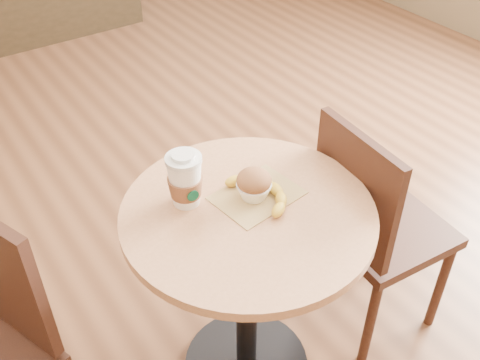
{
  "coord_description": "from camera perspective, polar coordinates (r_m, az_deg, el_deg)",
  "views": [
    {
      "loc": [
        -0.68,
        -1.07,
        1.79
      ],
      "look_at": [
        -0.0,
        -0.08,
        0.83
      ],
      "focal_mm": 42.0,
      "sensor_mm": 36.0,
      "label": 1
    }
  ],
  "objects": [
    {
      "name": "cafe_table",
      "position": [
        1.71,
        0.77,
        -8.33
      ],
      "size": [
        0.72,
        0.72,
        0.75
      ],
      "color": "black",
      "rests_on": "ground"
    },
    {
      "name": "chair_right",
      "position": [
        1.96,
        13.39,
        -4.46
      ],
      "size": [
        0.42,
        0.42,
        0.89
      ],
      "rotation": [
        0.0,
        0.0,
        1.49
      ],
      "color": "#381D13",
      "rests_on": "ground"
    },
    {
      "name": "kraft_bag",
      "position": [
        1.61,
        1.75,
        -1.56
      ],
      "size": [
        0.26,
        0.21,
        0.0
      ],
      "primitive_type": "cube",
      "rotation": [
        0.0,
        0.0,
        0.13
      ],
      "color": "tan",
      "rests_on": "cafe_table"
    },
    {
      "name": "coffee_cup",
      "position": [
        1.55,
        -5.6,
        -0.13
      ],
      "size": [
        0.1,
        0.1,
        0.17
      ],
      "rotation": [
        0.0,
        0.0,
        -0.09
      ],
      "color": "white",
      "rests_on": "cafe_table"
    },
    {
      "name": "muffin",
      "position": [
        1.57,
        1.42,
        -0.45
      ],
      "size": [
        0.1,
        0.1,
        0.09
      ],
      "color": "white",
      "rests_on": "kraft_bag"
    },
    {
      "name": "banana",
      "position": [
        1.59,
        2.31,
        -1.21
      ],
      "size": [
        0.15,
        0.24,
        0.03
      ],
      "primitive_type": null,
      "rotation": [
        0.0,
        0.0,
        0.07
      ],
      "color": "gold",
      "rests_on": "kraft_bag"
    }
  ]
}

